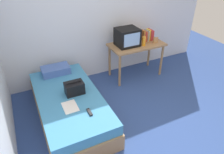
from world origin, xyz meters
TOP-DOWN VIEW (x-y plane):
  - ground_plane at (0.00, 0.00)m, footprint 8.00×8.00m
  - wall_back at (0.00, 2.00)m, footprint 5.20×0.10m
  - bed at (-1.04, 0.81)m, footprint 1.00×2.00m
  - desk at (0.66, 1.53)m, footprint 1.16×0.60m
  - tv at (0.44, 1.56)m, footprint 0.44×0.39m
  - water_bottle at (0.74, 1.39)m, footprint 0.08×0.08m
  - book_row at (0.97, 1.61)m, footprint 0.25×0.17m
  - picture_frame at (1.04, 1.40)m, footprint 0.11×0.02m
  - pillow at (-1.06, 1.59)m, footprint 0.51×0.30m
  - handbag at (-0.93, 0.83)m, footprint 0.30×0.20m
  - magazine at (-1.10, 0.52)m, footprint 0.21×0.29m
  - remote_dark at (-0.88, 0.28)m, footprint 0.04×0.16m

SIDE VIEW (x-z plane):
  - ground_plane at x=0.00m, z-range 0.00..0.00m
  - bed at x=-1.04m, z-range 0.00..0.46m
  - magazine at x=-1.10m, z-range 0.46..0.47m
  - remote_dark at x=-0.88m, z-range 0.46..0.48m
  - pillow at x=-1.06m, z-range 0.46..0.60m
  - handbag at x=-0.93m, z-range 0.45..0.68m
  - desk at x=0.66m, z-range 0.28..1.04m
  - picture_frame at x=1.04m, z-range 0.76..0.88m
  - water_bottle at x=0.74m, z-range 0.76..0.95m
  - book_row at x=0.97m, z-range 0.75..0.99m
  - tv at x=0.44m, z-range 0.76..1.12m
  - wall_back at x=0.00m, z-range 0.00..2.60m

